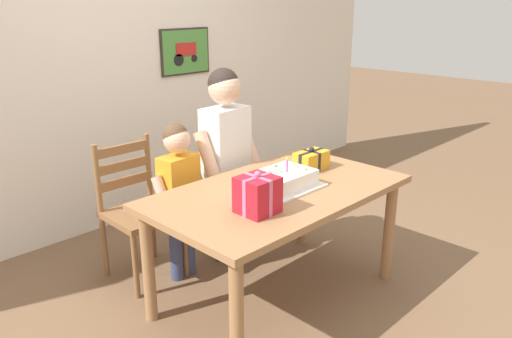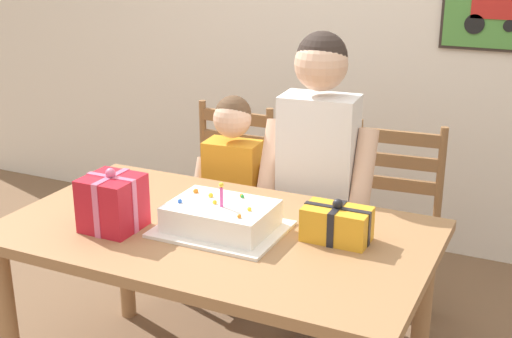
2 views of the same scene
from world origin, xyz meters
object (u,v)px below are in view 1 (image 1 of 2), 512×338
object	(u,v)px
child_older	(226,146)
child_younger	(179,187)
gift_box_red_large	(257,195)
birthday_cake	(282,180)
chair_right	(233,179)
dining_table	(278,203)
chair_left	(138,210)
gift_box_beside_cake	(311,160)

from	to	relation	value
child_older	child_younger	xyz separation A→B (m)	(-0.41, 0.00, -0.19)
gift_box_red_large	child_younger	size ratio (longest dim) A/B	0.22
birthday_cake	gift_box_red_large	bearing A→B (deg)	-158.03
chair_right	child_older	size ratio (longest dim) A/B	0.68
dining_table	child_younger	size ratio (longest dim) A/B	1.45
chair_left	chair_right	distance (m)	0.85
dining_table	chair_left	size ratio (longest dim) A/B	1.66
gift_box_red_large	chair_left	world-z (taller)	gift_box_red_large
birthday_cake	chair_right	distance (m)	0.99
child_younger	gift_box_red_large	bearing A→B (deg)	-95.73
child_older	chair_left	bearing A→B (deg)	159.06
gift_box_beside_cake	gift_box_red_large	bearing A→B (deg)	-161.94
child_older	birthday_cake	bearing A→B (deg)	-101.38
gift_box_beside_cake	chair_left	distance (m)	1.18
birthday_cake	child_older	distance (m)	0.65
gift_box_red_large	child_older	bearing A→B (deg)	58.02
gift_box_beside_cake	chair_right	bearing A→B (deg)	89.81
dining_table	chair_left	distance (m)	0.96
gift_box_red_large	child_younger	xyz separation A→B (m)	(0.08, 0.78, -0.18)
dining_table	birthday_cake	world-z (taller)	birthday_cake
gift_box_beside_cake	child_younger	world-z (taller)	child_younger
chair_left	child_older	xyz separation A→B (m)	(0.58, -0.22, 0.36)
dining_table	birthday_cake	size ratio (longest dim) A/B	3.48
child_younger	chair_left	bearing A→B (deg)	128.31
gift_box_beside_cake	child_younger	bearing A→B (deg)	141.74
child_older	child_younger	bearing A→B (deg)	179.90
chair_right	child_older	world-z (taller)	child_older
gift_box_red_large	child_younger	bearing A→B (deg)	84.27
chair_left	child_younger	xyz separation A→B (m)	(0.18, -0.22, 0.17)
gift_box_beside_cake	child_older	size ratio (longest dim) A/B	0.17
child_older	gift_box_red_large	bearing A→B (deg)	-121.98
dining_table	gift_box_beside_cake	world-z (taller)	gift_box_beside_cake
gift_box_beside_cake	chair_right	world-z (taller)	chair_right
chair_right	birthday_cake	bearing A→B (deg)	-114.91
dining_table	child_older	world-z (taller)	child_older
chair_left	child_older	world-z (taller)	child_older
gift_box_beside_cake	child_older	xyz separation A→B (m)	(-0.27, 0.53, 0.04)
birthday_cake	chair_left	size ratio (longest dim) A/B	0.48
gift_box_red_large	gift_box_beside_cake	world-z (taller)	gift_box_red_large
gift_box_red_large	child_younger	world-z (taller)	child_younger
dining_table	chair_right	size ratio (longest dim) A/B	1.66
dining_table	chair_right	bearing A→B (deg)	63.34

